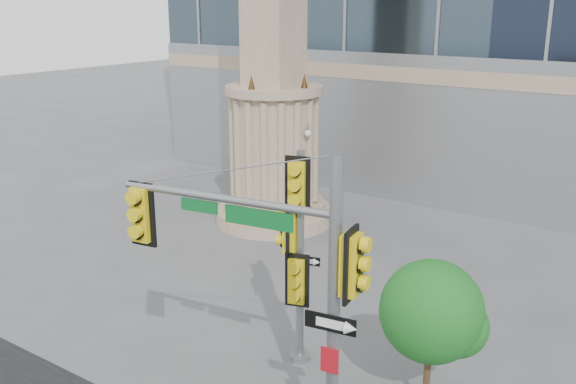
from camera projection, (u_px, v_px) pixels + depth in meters
The scene contains 5 objects.
ground at pixel (257, 384), 13.91m from camera, with size 120.00×120.00×0.00m, color #545456.
monument at pixel (274, 74), 22.70m from camera, with size 4.40×4.40×16.60m.
main_signal_pole at pixel (276, 277), 10.64m from camera, with size 4.46×1.05×5.77m.
secondary_signal_pole at pixel (296, 243), 13.97m from camera, with size 0.93×0.66×4.96m.
street_tree at pixel (433, 316), 12.41m from camera, with size 2.08×2.03×3.23m.
Camera 1 is at (7.45, -9.61, 7.97)m, focal length 40.00 mm.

